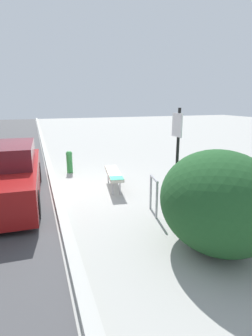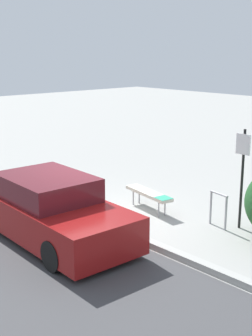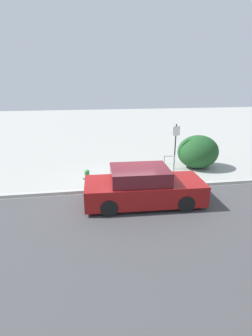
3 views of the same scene
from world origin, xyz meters
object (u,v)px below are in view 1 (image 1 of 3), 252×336
bench (114,174)px  sign_post (177,154)px  parked_car_near (2,175)px  fire_hydrant (69,161)px  bike_rack (154,192)px

bench → sign_post: bearing=25.3°
bench → sign_post: 2.56m
bench → parked_car_near: parked_car_near is taller
sign_post → fire_hydrant: size_ratio=3.01×
sign_post → parked_car_near: 4.33m
bench → sign_post: sign_post is taller
bench → sign_post: (2.28, 0.65, 0.95)m
bench → fire_hydrant: bearing=-146.2°
parked_car_near → sign_post: bearing=57.9°
sign_post → bike_rack: bearing=-140.0°
fire_hydrant → parked_car_near: parked_car_near is taller
bike_rack → parked_car_near: (-2.02, -3.22, 0.14)m
bike_rack → bench: bearing=-169.8°
sign_post → parked_car_near: (-2.39, -3.53, -0.75)m
bench → parked_car_near: bearing=-82.9°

